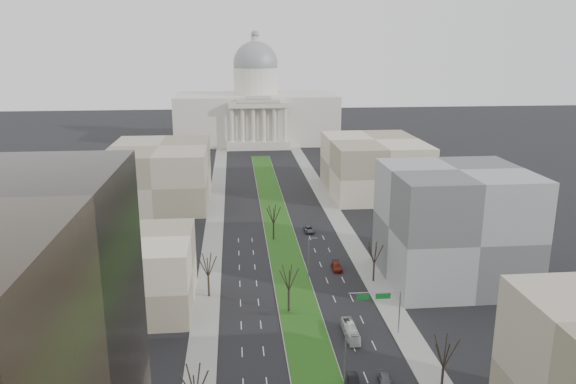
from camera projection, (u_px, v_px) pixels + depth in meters
ground at (281, 240)px, 144.21m from camera, size 600.00×600.00×0.00m
median at (282, 241)px, 143.21m from camera, size 8.00×222.03×0.20m
sidewalk_left at (209, 282)px, 118.51m from camera, size 5.00×330.00×0.15m
sidewalk_right at (371, 276)px, 121.76m from camera, size 5.00×330.00×0.15m
capitol at (256, 110)px, 283.91m from camera, size 80.00×46.00×55.00m
building_beige_left at (123, 273)px, 105.67m from camera, size 26.00×22.00×14.00m
building_grey_right at (454, 225)px, 117.35m from camera, size 28.00×26.00×24.00m
building_far_left at (160, 174)px, 177.12m from camera, size 30.00×40.00×18.00m
building_far_right at (374, 166)px, 188.43m from camera, size 30.00×40.00×18.00m
tree_left_mid at (195, 383)px, 71.55m from camera, size 5.40×5.40×9.72m
tree_left_far at (208, 265)px, 110.07m from camera, size 5.28×5.28×9.50m
tree_right_mid at (444, 351)px, 78.55m from camera, size 5.52×5.52×9.94m
tree_right_far at (374, 253)px, 117.19m from camera, size 5.04×5.04×9.07m
tree_median_b at (289, 277)px, 103.74m from camera, size 5.40×5.40×9.72m
tree_median_c at (273, 214)px, 142.22m from camera, size 5.40×5.40×9.72m
streetlamp_median_b at (345, 359)px, 80.79m from camera, size 1.90×0.20×9.16m
streetlamp_median_c at (309, 257)px, 119.27m from camera, size 1.90×0.20×9.16m
mast_arm_signs at (385, 302)px, 95.82m from camera, size 9.12×0.24×8.09m
car_grey_near at (385, 380)px, 82.87m from camera, size 2.38×4.68×1.53m
car_black at (353, 381)px, 82.64m from camera, size 1.84×4.47×1.44m
car_red at (337, 266)px, 124.96m from camera, size 2.25×5.18×1.49m
car_grey_far at (309, 229)px, 149.95m from camera, size 2.45×5.21×1.44m
box_van at (350, 331)px, 96.22m from camera, size 1.94×7.88×2.19m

